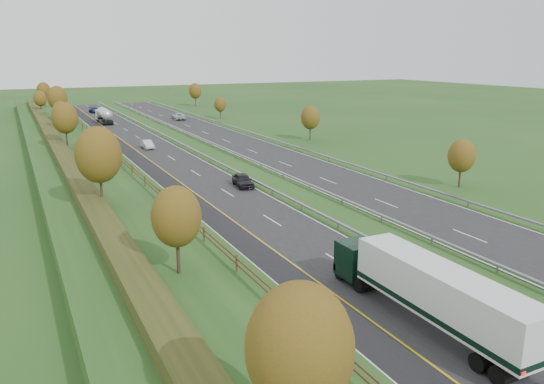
{
  "coord_description": "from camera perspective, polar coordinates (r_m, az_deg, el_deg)",
  "views": [
    {
      "loc": [
        -20.81,
        -21.77,
        15.99
      ],
      "look_at": [
        2.48,
        25.52,
        2.2
      ],
      "focal_mm": 35.0,
      "sensor_mm": 36.0,
      "label": 1
    }
  ],
  "objects": [
    {
      "name": "fence_left",
      "position": [
        83.35,
        -17.45,
        4.83
      ],
      "size": [
        0.12,
        189.06,
        1.2
      ],
      "color": "#422B19",
      "rests_on": "embankment_left"
    },
    {
      "name": "car_oncoming",
      "position": [
        135.49,
        -10.05,
        8.03
      ],
      "size": [
        3.14,
        6.07,
        1.63
      ],
      "primitive_type": "imported",
      "rotation": [
        0.0,
        0.0,
        3.07
      ],
      "color": "silver",
      "rests_on": "far_carriageway"
    },
    {
      "name": "ground",
      "position": [
        83.55,
        -5.55,
        3.56
      ],
      "size": [
        400.0,
        400.0,
        0.0
      ],
      "primitive_type": "plane",
      "color": "#204518",
      "rests_on": "ground"
    },
    {
      "name": "hard_shoulder",
      "position": [
        85.05,
        -14.2,
        3.39
      ],
      "size": [
        3.0,
        200.0,
        0.04
      ],
      "primitive_type": "cube",
      "color": "black",
      "rests_on": "ground"
    },
    {
      "name": "hedge_left",
      "position": [
        83.07,
        -21.91,
        4.29
      ],
      "size": [
        2.2,
        180.0,
        1.1
      ],
      "primitive_type": "cube",
      "color": "#2A3415",
      "rests_on": "embankment_left"
    },
    {
      "name": "lane_markings",
      "position": [
        87.53,
        -7.68,
        4.04
      ],
      "size": [
        26.75,
        200.0,
        0.01
      ],
      "color": "silver",
      "rests_on": "near_carriageway"
    },
    {
      "name": "embankment_left",
      "position": [
        83.5,
        -20.45,
        3.39
      ],
      "size": [
        12.0,
        200.0,
        2.0
      ],
      "primitive_type": "cube",
      "color": "#204518",
      "rests_on": "ground"
    },
    {
      "name": "median_barrier_near",
      "position": [
        87.33,
        -8.15,
        4.37
      ],
      "size": [
        0.32,
        200.0,
        0.71
      ],
      "color": "gray",
      "rests_on": "ground"
    },
    {
      "name": "near_carriageway",
      "position": [
        85.88,
        -11.75,
        3.63
      ],
      "size": [
        10.5,
        200.0,
        0.04
      ],
      "primitive_type": "cube",
      "color": "black",
      "rests_on": "ground"
    },
    {
      "name": "box_lorry",
      "position": [
        33.41,
        16.44,
        -10.11
      ],
      "size": [
        2.58,
        16.28,
        4.06
      ],
      "color": "black",
      "rests_on": "near_carriageway"
    },
    {
      "name": "car_silver_mid",
      "position": [
        94.72,
        -13.27,
        5.02
      ],
      "size": [
        1.54,
        4.38,
        1.44
      ],
      "primitive_type": "imported",
      "rotation": [
        0.0,
        0.0,
        -0.0
      ],
      "color": "silver",
      "rests_on": "near_carriageway"
    },
    {
      "name": "trees_left",
      "position": [
        79.41,
        -20.26,
        6.8
      ],
      "size": [
        6.64,
        164.3,
        7.66
      ],
      "color": "#2D2116",
      "rests_on": "embankment_left"
    },
    {
      "name": "road_tanker",
      "position": [
        133.08,
        -17.62,
        7.89
      ],
      "size": [
        2.4,
        11.22,
        3.46
      ],
      "color": "silver",
      "rests_on": "near_carriageway"
    },
    {
      "name": "trees_far",
      "position": [
        122.54,
        -1.72,
        9.15
      ],
      "size": [
        8.45,
        118.6,
        7.12
      ],
      "color": "#2D2116",
      "rests_on": "ground"
    },
    {
      "name": "median_barrier_far",
      "position": [
        89.01,
        -5.02,
        4.66
      ],
      "size": [
        0.32,
        200.0,
        0.71
      ],
      "color": "gray",
      "rests_on": "ground"
    },
    {
      "name": "outer_barrier_far",
      "position": [
        93.71,
        1.57,
        5.21
      ],
      "size": [
        0.32,
        200.0,
        0.71
      ],
      "color": "gray",
      "rests_on": "ground"
    },
    {
      "name": "far_carriageway",
      "position": [
        91.29,
        -1.67,
        4.58
      ],
      "size": [
        10.5,
        200.0,
        0.04
      ],
      "primitive_type": "cube",
      "color": "black",
      "rests_on": "ground"
    },
    {
      "name": "car_dark_near",
      "position": [
        65.58,
        -3.15,
        1.29
      ],
      "size": [
        2.5,
        4.95,
        1.62
      ],
      "primitive_type": "imported",
      "rotation": [
        0.0,
        0.0,
        -0.13
      ],
      "color": "black",
      "rests_on": "near_carriageway"
    },
    {
      "name": "car_small_far",
      "position": [
        157.13,
        -18.57,
        8.36
      ],
      "size": [
        2.77,
        5.43,
        1.51
      ],
      "primitive_type": "imported",
      "rotation": [
        0.0,
        0.0,
        0.13
      ],
      "color": "#162245",
      "rests_on": "near_carriageway"
    }
  ]
}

